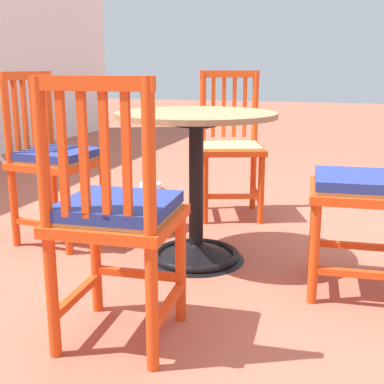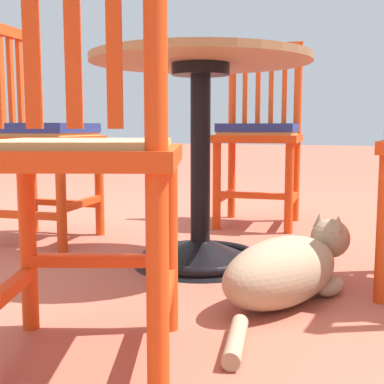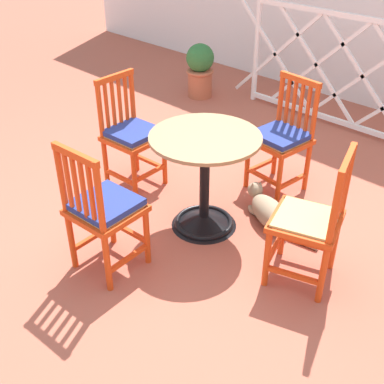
% 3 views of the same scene
% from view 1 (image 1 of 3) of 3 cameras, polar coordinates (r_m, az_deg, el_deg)
% --- Properties ---
extents(ground_plane, '(24.00, 24.00, 0.00)m').
position_cam_1_polar(ground_plane, '(2.55, 4.37, -7.96)').
color(ground_plane, '#AD5642').
extents(cafe_table, '(0.76, 0.76, 0.73)m').
position_cam_1_polar(cafe_table, '(2.52, 0.46, -1.36)').
color(cafe_table, black).
rests_on(cafe_table, ground_plane).
extents(orange_chair_at_corner, '(0.44, 0.44, 0.91)m').
position_cam_1_polar(orange_chair_at_corner, '(2.88, -14.90, 3.40)').
color(orange_chair_at_corner, '#D64214').
rests_on(orange_chair_at_corner, ground_plane).
extents(orange_chair_by_planter, '(0.42, 0.42, 0.91)m').
position_cam_1_polar(orange_chair_by_planter, '(1.74, -8.36, -2.82)').
color(orange_chair_by_planter, '#D64214').
rests_on(orange_chair_by_planter, ground_plane).
extents(orange_chair_tucked_in, '(0.43, 0.43, 0.91)m').
position_cam_1_polar(orange_chair_tucked_in, '(2.24, 18.51, 0.33)').
color(orange_chair_tucked_in, '#D64214').
rests_on(orange_chair_tucked_in, ground_plane).
extents(orange_chair_near_fence, '(0.51, 0.51, 0.91)m').
position_cam_1_polar(orange_chair_near_fence, '(3.29, 4.26, 4.82)').
color(orange_chair_near_fence, '#D64214').
rests_on(orange_chair_near_fence, ground_plane).
extents(tabby_cat, '(0.73, 0.37, 0.23)m').
position_cam_1_polar(tabby_cat, '(2.96, -4.68, -2.90)').
color(tabby_cat, '#9E896B').
rests_on(tabby_cat, ground_plane).
extents(pet_water_bowl, '(0.17, 0.17, 0.05)m').
position_cam_1_polar(pet_water_bowl, '(4.06, -4.61, 0.65)').
color(pet_water_bowl, silver).
rests_on(pet_water_bowl, ground_plane).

